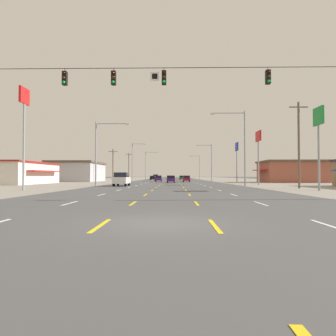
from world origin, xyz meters
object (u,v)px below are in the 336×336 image
(suv_far_left_distant_a, at_px, (156,177))
(pole_sign_right_row_2, at_px, (237,151))
(sedan_inner_right_distant_b, at_px, (181,177))
(sedan_far_left_farther, at_px, (153,178))
(pole_sign_left_row_0, at_px, (24,114))
(streetlight_left_row_0, at_px, (100,148))
(suv_far_left_nearest, at_px, (122,179))
(hatchback_inner_right_mid, at_px, (186,179))
(sedan_center_turn_farthest, at_px, (173,177))
(streetlight_right_row_0, at_px, (241,143))
(streetlight_left_row_1, at_px, (134,159))
(hatchback_inner_left_midfar, at_px, (158,178))
(pole_sign_right_row_1, at_px, (258,143))
(streetlight_left_row_2, at_px, (147,163))
(hatchback_inner_right_far, at_px, (182,178))
(streetlight_right_row_1, at_px, (210,160))
(hatchback_center_turn_near, at_px, (171,179))
(streetlight_right_row_2, at_px, (198,166))
(pole_sign_right_row_0, at_px, (318,127))

(suv_far_left_distant_a, xyz_separation_m, pole_sign_right_row_2, (22.47, -55.47, 6.27))
(suv_far_left_distant_a, height_order, sedan_inner_right_distant_b, suv_far_left_distant_a)
(sedan_far_left_farther, relative_size, suv_far_left_distant_a, 0.92)
(pole_sign_left_row_0, xyz_separation_m, streetlight_left_row_0, (5.46, 10.20, -2.66))
(suv_far_left_distant_a, bearing_deg, pole_sign_left_row_0, -94.73)
(suv_far_left_nearest, distance_m, hatchback_inner_right_mid, 31.62)
(sedan_center_turn_farthest, height_order, streetlight_right_row_0, streetlight_right_row_0)
(streetlight_left_row_0, height_order, streetlight_left_row_1, streetlight_left_row_1)
(hatchback_inner_left_midfar, bearing_deg, hatchback_inner_right_mid, -32.30)
(pole_sign_right_row_1, relative_size, streetlight_left_row_0, 0.99)
(hatchback_inner_right_mid, bearing_deg, suv_far_left_distant_a, 101.28)
(hatchback_inner_right_mid, bearing_deg, streetlight_left_row_2, 108.09)
(sedan_inner_right_distant_b, distance_m, pole_sign_right_row_2, 57.69)
(hatchback_inner_right_mid, distance_m, hatchback_inner_right_far, 27.66)
(suv_far_left_distant_a, height_order, streetlight_right_row_1, streetlight_right_row_1)
(hatchback_center_turn_near, xyz_separation_m, streetlight_right_row_0, (9.77, -23.13, 5.22))
(hatchback_inner_right_far, height_order, streetlight_right_row_2, streetlight_right_row_2)
(suv_far_left_nearest, bearing_deg, pole_sign_right_row_2, 50.82)
(streetlight_right_row_2, bearing_deg, hatchback_inner_right_mid, -98.64)
(hatchback_center_turn_near, bearing_deg, streetlight_right_row_2, 78.95)
(pole_sign_right_row_0, relative_size, streetlight_right_row_2, 0.93)
(suv_far_left_nearest, bearing_deg, streetlight_right_row_1, 63.18)
(suv_far_left_distant_a, height_order, pole_sign_right_row_0, pole_sign_right_row_0)
(hatchback_inner_left_midfar, distance_m, streetlight_left_row_0, 38.31)
(hatchback_inner_right_mid, bearing_deg, suv_far_left_nearest, -109.89)
(sedan_far_left_farther, distance_m, suv_far_left_distant_a, 18.92)
(suv_far_left_nearest, xyz_separation_m, sedan_inner_right_distant_b, (10.83, 83.79, -0.27))
(streetlight_left_row_1, bearing_deg, streetlight_right_row_1, 0.00)
(pole_sign_left_row_0, xyz_separation_m, streetlight_right_row_2, (24.83, 83.86, -2.62))
(suv_far_left_nearest, xyz_separation_m, pole_sign_right_row_0, (22.40, -13.70, 5.41))
(hatchback_inner_right_mid, relative_size, pole_sign_right_row_2, 0.42)
(suv_far_left_nearest, xyz_separation_m, hatchback_inner_left_midfar, (3.72, 34.18, -0.24))
(hatchback_center_turn_near, distance_m, sedan_inner_right_distant_b, 64.13)
(suv_far_left_nearest, bearing_deg, streetlight_left_row_2, 92.03)
(suv_far_left_nearest, height_order, sedan_inner_right_distant_b, suv_far_left_nearest)
(sedan_far_left_farther, bearing_deg, streetlight_right_row_1, -61.41)
(pole_sign_right_row_2, distance_m, streetlight_right_row_2, 43.02)
(streetlight_left_row_0, xyz_separation_m, streetlight_right_row_1, (19.36, 36.83, 0.26))
(pole_sign_right_row_1, xyz_separation_m, streetlight_right_row_0, (-4.64, -8.50, -0.88))
(streetlight_left_row_0, bearing_deg, hatchback_center_turn_near, 67.67)
(sedan_inner_right_distant_b, relative_size, pole_sign_left_row_0, 0.42)
(pole_sign_right_row_1, bearing_deg, sedan_inner_right_distant_b, 97.70)
(streetlight_left_row_1, height_order, streetlight_right_row_1, streetlight_left_row_1)
(streetlight_right_row_2, bearing_deg, hatchback_inner_right_far, -116.42)
(suv_far_left_nearest, distance_m, streetlight_right_row_2, 72.42)
(pole_sign_right_row_1, xyz_separation_m, streetlight_left_row_2, (-23.96, 65.15, -0.75))
(hatchback_center_turn_near, height_order, streetlight_right_row_2, streetlight_right_row_2)
(streetlight_left_row_1, bearing_deg, sedan_far_left_farther, 84.80)
(sedan_center_turn_farthest, xyz_separation_m, pole_sign_right_row_2, (15.30, -53.64, 6.54))
(sedan_far_left_farther, bearing_deg, hatchback_inner_right_mid, -72.90)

